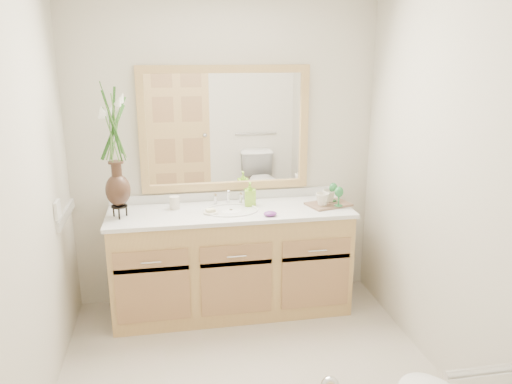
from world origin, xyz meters
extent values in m
cube|color=beige|center=(0.00, 1.30, 1.20)|extent=(2.40, 0.02, 2.40)
cube|color=beige|center=(0.00, -1.30, 1.20)|extent=(2.40, 0.02, 2.40)
cube|color=beige|center=(-1.20, 0.00, 1.20)|extent=(0.02, 2.60, 2.40)
cube|color=beige|center=(1.20, 0.00, 1.20)|extent=(0.02, 2.60, 2.40)
cube|color=tan|center=(0.00, 1.01, 0.40)|extent=(1.80, 0.55, 0.80)
cube|color=silver|center=(0.00, 1.01, 0.82)|extent=(1.84, 0.57, 0.03)
ellipsoid|color=white|center=(0.00, 0.99, 0.78)|extent=(0.38, 0.30, 0.12)
cylinder|color=silver|center=(0.00, 1.17, 0.89)|extent=(0.02, 0.02, 0.11)
cylinder|color=silver|center=(-0.10, 1.17, 0.87)|extent=(0.02, 0.02, 0.08)
cylinder|color=silver|center=(0.10, 1.17, 0.87)|extent=(0.02, 0.02, 0.08)
cube|color=white|center=(0.00, 1.28, 1.41)|extent=(1.20, 0.01, 0.85)
cube|color=tan|center=(0.00, 1.28, 1.86)|extent=(1.32, 0.04, 0.06)
cube|color=tan|center=(0.00, 1.28, 0.95)|extent=(1.32, 0.04, 0.06)
cube|color=tan|center=(-0.63, 1.28, 1.41)|extent=(0.06, 0.04, 0.85)
cube|color=tan|center=(0.63, 1.28, 1.41)|extent=(0.06, 0.04, 0.85)
cube|color=white|center=(-1.19, 0.76, 0.98)|extent=(0.02, 0.12, 0.12)
cylinder|color=black|center=(-0.81, 0.99, 0.91)|extent=(0.11, 0.11, 0.01)
ellipsoid|color=black|center=(-0.81, 0.99, 1.03)|extent=(0.18, 0.18, 0.23)
cylinder|color=black|center=(-0.81, 0.99, 1.18)|extent=(0.07, 0.07, 0.10)
cylinder|color=#4C7A33|center=(-0.81, 0.99, 1.45)|extent=(0.06, 0.06, 0.42)
cylinder|color=beige|center=(-0.42, 1.12, 0.88)|extent=(0.08, 0.08, 0.10)
cylinder|color=beige|center=(-0.16, 0.95, 0.84)|extent=(0.11, 0.11, 0.01)
cube|color=beige|center=(-0.16, 0.95, 0.85)|extent=(0.08, 0.06, 0.02)
imported|color=#86C52E|center=(0.16, 1.11, 0.91)|extent=(0.08, 0.08, 0.17)
ellipsoid|color=#67287A|center=(0.27, 0.82, 0.85)|extent=(0.10, 0.09, 0.03)
cube|color=brown|center=(0.77, 1.00, 0.84)|extent=(0.37, 0.30, 0.02)
imported|color=beige|center=(0.70, 0.95, 0.90)|extent=(0.12, 0.12, 0.10)
imported|color=beige|center=(0.78, 1.04, 0.90)|extent=(0.14, 0.14, 0.10)
cylinder|color=#257036|center=(0.82, 0.92, 0.85)|extent=(0.06, 0.06, 0.01)
cylinder|color=#257036|center=(0.82, 0.92, 0.90)|extent=(0.01, 0.01, 0.10)
ellipsoid|color=#257036|center=(0.82, 0.92, 0.96)|extent=(0.07, 0.07, 0.08)
cylinder|color=#257036|center=(0.82, 1.05, 0.85)|extent=(0.06, 0.06, 0.01)
cylinder|color=#257036|center=(0.82, 1.05, 0.90)|extent=(0.01, 0.01, 0.09)
ellipsoid|color=#257036|center=(0.82, 1.05, 0.95)|extent=(0.07, 0.07, 0.08)
camera|label=1|loc=(-0.45, -2.56, 1.99)|focal=35.00mm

